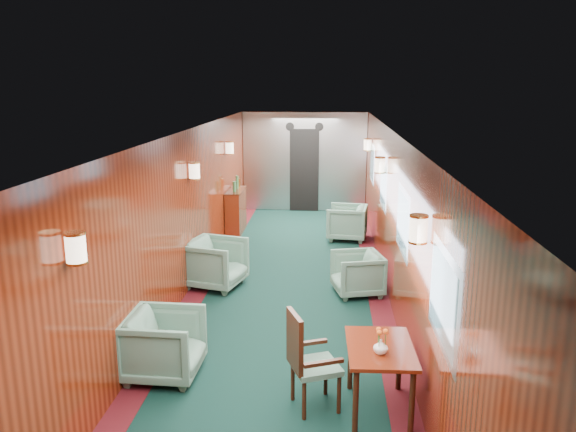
% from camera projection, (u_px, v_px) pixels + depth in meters
% --- Properties ---
extents(room, '(12.00, 12.10, 2.40)m').
position_uv_depth(room, '(286.00, 189.00, 7.77)').
color(room, black).
rests_on(room, ground).
extents(bulkhead, '(2.98, 0.17, 2.39)m').
position_uv_depth(bulkhead, '(304.00, 162.00, 13.61)').
color(bulkhead, '#B2B5B9').
rests_on(bulkhead, ground).
extents(windows_right, '(0.02, 8.60, 0.80)m').
position_uv_depth(windows_right, '(392.00, 200.00, 7.95)').
color(windows_right, '#A7A9AE').
rests_on(windows_right, ground).
extents(wall_sconces, '(2.97, 7.97, 0.25)m').
position_uv_depth(wall_sconces, '(289.00, 172.00, 8.29)').
color(wall_sconces, '#F5DFBF').
rests_on(wall_sconces, ground).
extents(dining_table, '(0.64, 0.90, 0.66)m').
position_uv_depth(dining_table, '(380.00, 357.00, 5.29)').
color(dining_table, '#651F0D').
rests_on(dining_table, ground).
extents(side_chair, '(0.56, 0.58, 0.99)m').
position_uv_depth(side_chair, '(306.00, 357.00, 5.32)').
color(side_chair, '#214F45').
rests_on(side_chair, ground).
extents(credenza, '(0.32, 1.01, 1.18)m').
position_uv_depth(credenza, '(236.00, 210.00, 11.77)').
color(credenza, '#651F0D').
rests_on(credenza, ground).
extents(flower_vase, '(0.15, 0.15, 0.14)m').
position_uv_depth(flower_vase, '(381.00, 347.00, 5.11)').
color(flower_vase, white).
rests_on(flower_vase, dining_table).
extents(armchair_left_near, '(0.81, 0.78, 0.71)m').
position_uv_depth(armchair_left_near, '(164.00, 345.00, 5.97)').
color(armchair_left_near, '#214F45').
rests_on(armchair_left_near, ground).
extents(armchair_left_far, '(1.00, 0.99, 0.75)m').
position_uv_depth(armchair_left_far, '(216.00, 263.00, 8.61)').
color(armchair_left_far, '#214F45').
rests_on(armchair_left_far, ground).
extents(armchair_right_near, '(0.84, 0.82, 0.63)m').
position_uv_depth(armchair_right_near, '(357.00, 274.00, 8.31)').
color(armchair_right_near, '#214F45').
rests_on(armchair_right_near, ground).
extents(armchair_right_far, '(0.86, 0.84, 0.70)m').
position_uv_depth(armchair_right_far, '(347.00, 222.00, 11.22)').
color(armchair_right_far, '#214F45').
rests_on(armchair_right_far, ground).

